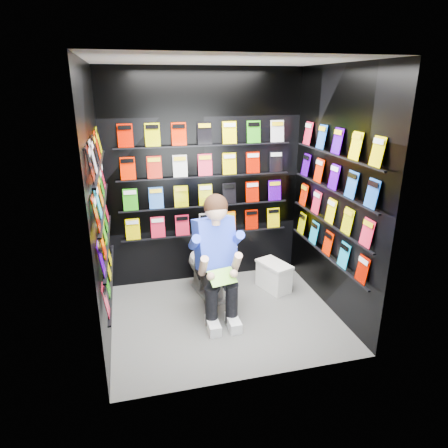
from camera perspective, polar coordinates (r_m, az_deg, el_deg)
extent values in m
plane|color=#62615F|center=(4.48, 0.13, -13.04)|extent=(2.40, 2.40, 0.00)
plane|color=white|center=(3.79, 0.16, 22.35)|extent=(2.40, 2.40, 0.00)
cube|color=black|center=(4.88, -2.75, 6.32)|extent=(2.40, 0.04, 2.60)
cube|color=black|center=(3.03, 4.78, -2.08)|extent=(2.40, 0.04, 2.60)
cube|color=black|center=(3.84, -17.50, 1.74)|extent=(0.04, 2.00, 2.60)
cube|color=black|center=(4.38, 15.58, 4.07)|extent=(0.04, 2.00, 2.60)
imported|color=white|center=(4.76, -2.37, -5.96)|extent=(0.56, 0.82, 0.73)
cube|color=white|center=(4.99, 7.12, -7.53)|extent=(0.36, 0.48, 0.32)
cube|color=white|center=(4.91, 7.20, -5.72)|extent=(0.39, 0.50, 0.03)
cube|color=green|center=(4.03, -0.26, -7.56)|extent=(0.30, 0.21, 0.12)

